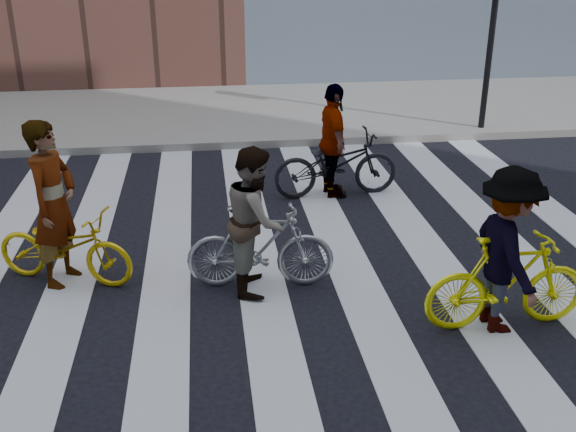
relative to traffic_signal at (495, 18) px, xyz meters
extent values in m
plane|color=black|center=(-4.40, -5.32, -2.28)|extent=(100.00, 100.00, 0.00)
cube|color=gray|center=(-4.40, 2.18, -2.20)|extent=(100.00, 5.00, 0.15)
cube|color=silver|center=(-7.15, -5.32, -2.27)|extent=(0.55, 10.00, 0.01)
cube|color=silver|center=(-6.05, -5.32, -2.27)|extent=(0.55, 10.00, 0.01)
cube|color=silver|center=(-4.95, -5.32, -2.27)|extent=(0.55, 10.00, 0.01)
cube|color=silver|center=(-3.85, -5.32, -2.27)|extent=(0.55, 10.00, 0.01)
cube|color=silver|center=(-2.75, -5.32, -2.27)|extent=(0.55, 10.00, 0.01)
cube|color=silver|center=(-1.65, -5.32, -2.27)|extent=(0.55, 10.00, 0.01)
cylinder|color=black|center=(0.00, 0.08, -0.68)|extent=(0.12, 0.12, 3.20)
imported|color=gold|center=(-7.19, -5.21, -1.84)|extent=(1.78, 1.14, 0.88)
imported|color=#9B9FA4|center=(-4.96, -5.63, -1.78)|extent=(1.70, 0.63, 1.00)
imported|color=#FDFF0E|center=(-2.57, -6.80, -1.77)|extent=(1.71, 0.50, 1.03)
imported|color=black|center=(-3.56, -2.88, -1.77)|extent=(1.96, 0.79, 1.01)
imported|color=slate|center=(-7.24, -5.21, -1.31)|extent=(0.68, 0.82, 1.93)
imported|color=slate|center=(-5.01, -5.63, -1.44)|extent=(0.71, 0.87, 1.68)
imported|color=slate|center=(-2.62, -6.80, -1.41)|extent=(0.66, 1.13, 1.73)
imported|color=slate|center=(-3.61, -2.88, -1.41)|extent=(0.49, 1.04, 1.74)
camera|label=1|loc=(-5.53, -12.46, 1.50)|focal=42.00mm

